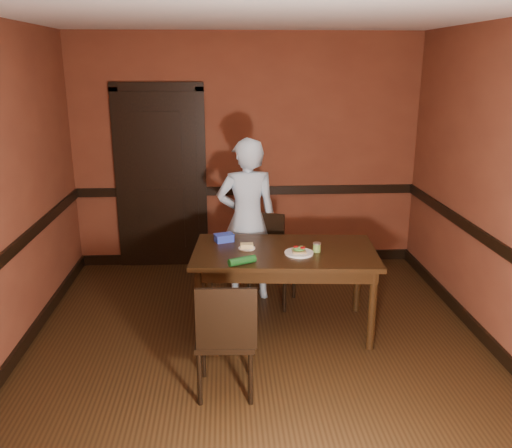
{
  "coord_description": "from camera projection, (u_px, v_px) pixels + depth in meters",
  "views": [
    {
      "loc": [
        -0.25,
        -4.02,
        2.36
      ],
      "look_at": [
        0.0,
        0.35,
        1.05
      ],
      "focal_mm": 38.0,
      "sensor_mm": 36.0,
      "label": 1
    }
  ],
  "objects": [
    {
      "name": "floor",
      "position": [
        258.0,
        356.0,
        4.53
      ],
      "size": [
        4.0,
        4.5,
        0.01
      ],
      "primitive_type": "cube",
      "color": "black",
      "rests_on": "ground"
    },
    {
      "name": "ceiling",
      "position": [
        259.0,
        11.0,
        3.76
      ],
      "size": [
        4.0,
        4.5,
        0.01
      ],
      "primitive_type": "cube",
      "color": "silver",
      "rests_on": "ground"
    },
    {
      "name": "wall_back",
      "position": [
        247.0,
        153.0,
        6.3
      ],
      "size": [
        4.0,
        0.02,
        2.7
      ],
      "primitive_type": "cube",
      "color": "brown",
      "rests_on": "ground"
    },
    {
      "name": "wall_front",
      "position": [
        297.0,
        348.0,
        2.0
      ],
      "size": [
        4.0,
        0.02,
        2.7
      ],
      "primitive_type": "cube",
      "color": "brown",
      "rests_on": "ground"
    },
    {
      "name": "wall_right",
      "position": [
        512.0,
        196.0,
        4.26
      ],
      "size": [
        0.02,
        4.5,
        2.7
      ],
      "primitive_type": "cube",
      "color": "brown",
      "rests_on": "ground"
    },
    {
      "name": "dado_back",
      "position": [
        247.0,
        191.0,
        6.41
      ],
      "size": [
        4.0,
        0.03,
        0.1
      ],
      "primitive_type": "cube",
      "color": "black",
      "rests_on": "ground"
    },
    {
      "name": "dado_left",
      "position": [
        2.0,
        260.0,
        4.17
      ],
      "size": [
        0.03,
        4.5,
        0.1
      ],
      "primitive_type": "cube",
      "color": "black",
      "rests_on": "ground"
    },
    {
      "name": "dado_right",
      "position": [
        503.0,
        250.0,
        4.39
      ],
      "size": [
        0.03,
        4.5,
        0.1
      ],
      "primitive_type": "cube",
      "color": "black",
      "rests_on": "ground"
    },
    {
      "name": "baseboard_back",
      "position": [
        247.0,
        257.0,
        6.65
      ],
      "size": [
        4.0,
        0.03,
        0.12
      ],
      "primitive_type": "cube",
      "color": "black",
      "rests_on": "ground"
    },
    {
      "name": "baseboard_left",
      "position": [
        15.0,
        357.0,
        4.41
      ],
      "size": [
        0.03,
        4.5,
        0.12
      ],
      "primitive_type": "cube",
      "color": "black",
      "rests_on": "ground"
    },
    {
      "name": "baseboard_right",
      "position": [
        490.0,
        343.0,
        4.63
      ],
      "size": [
        0.03,
        4.5,
        0.12
      ],
      "primitive_type": "cube",
      "color": "black",
      "rests_on": "ground"
    },
    {
      "name": "door",
      "position": [
        161.0,
        176.0,
        6.29
      ],
      "size": [
        1.05,
        0.07,
        2.2
      ],
      "color": "black",
      "rests_on": "ground"
    },
    {
      "name": "dining_table",
      "position": [
        284.0,
        289.0,
        4.92
      ],
      "size": [
        1.68,
        1.03,
        0.76
      ],
      "primitive_type": "cube",
      "rotation": [
        0.0,
        0.0,
        -0.08
      ],
      "color": "black",
      "rests_on": "floor"
    },
    {
      "name": "chair_far",
      "position": [
        272.0,
        261.0,
        5.43
      ],
      "size": [
        0.55,
        0.55,
        0.9
      ],
      "primitive_type": null,
      "rotation": [
        0.0,
        0.0,
        -0.38
      ],
      "color": "black",
      "rests_on": "floor"
    },
    {
      "name": "chair_near",
      "position": [
        226.0,
        335.0,
        3.94
      ],
      "size": [
        0.44,
        0.44,
        0.9
      ],
      "primitive_type": null,
      "rotation": [
        0.0,
        0.0,
        3.1
      ],
      "color": "black",
      "rests_on": "floor"
    },
    {
      "name": "person",
      "position": [
        247.0,
        220.0,
        5.45
      ],
      "size": [
        0.65,
        0.46,
        1.67
      ],
      "primitive_type": "imported",
      "rotation": [
        0.0,
        0.0,
        3.24
      ],
      "color": "#AECCE4",
      "rests_on": "floor"
    },
    {
      "name": "sandwich_plate",
      "position": [
        299.0,
        252.0,
        4.71
      ],
      "size": [
        0.25,
        0.25,
        0.06
      ],
      "rotation": [
        0.0,
        0.0,
        -0.25
      ],
      "color": "white",
      "rests_on": "dining_table"
    },
    {
      "name": "sauce_jar",
      "position": [
        317.0,
        247.0,
        4.75
      ],
      "size": [
        0.07,
        0.07,
        0.08
      ],
      "rotation": [
        0.0,
        0.0,
        -0.11
      ],
      "color": "olive",
      "rests_on": "dining_table"
    },
    {
      "name": "cheese_saucer",
      "position": [
        247.0,
        247.0,
        4.84
      ],
      "size": [
        0.15,
        0.15,
        0.05
      ],
      "rotation": [
        0.0,
        0.0,
        -0.17
      ],
      "color": "white",
      "rests_on": "dining_table"
    },
    {
      "name": "food_tub",
      "position": [
        224.0,
        238.0,
        5.03
      ],
      "size": [
        0.2,
        0.17,
        0.07
      ],
      "rotation": [
        0.0,
        0.0,
        0.34
      ],
      "color": "blue",
      "rests_on": "dining_table"
    },
    {
      "name": "wrapped_veg",
      "position": [
        242.0,
        261.0,
        4.46
      ],
      "size": [
        0.24,
        0.16,
        0.07
      ],
      "primitive_type": "cylinder",
      "rotation": [
        0.0,
        1.57,
        0.43
      ],
      "color": "#134818",
      "rests_on": "dining_table"
    }
  ]
}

